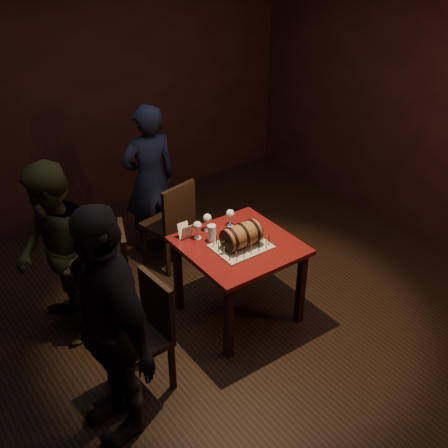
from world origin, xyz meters
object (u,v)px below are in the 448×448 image
object	(u,v)px
wine_glass_left	(197,226)
pint_of_ale	(212,234)
person_left_front	(108,326)
barrel_cake	(241,236)
chair_back	(173,221)
wine_glass_mid	(207,219)
person_back	(150,180)
chair_left_rear	(114,272)
chair_left_front	(147,329)
wine_glass_right	(230,214)
person_left_rear	(56,256)
pub_table	(239,255)

from	to	relation	value
wine_glass_left	pint_of_ale	size ratio (longest dim) A/B	1.07
pint_of_ale	person_left_front	xyz separation A→B (m)	(-1.22, -0.61, 0.06)
barrel_cake	chair_back	world-z (taller)	barrel_cake
wine_glass_mid	person_back	world-z (taller)	person_back
wine_glass_left	chair_left_rear	distance (m)	0.80
chair_back	chair_left_rear	world-z (taller)	same
chair_left_front	wine_glass_right	bearing A→B (deg)	24.55
chair_left_rear	person_left_rear	xyz separation A→B (m)	(-0.41, 0.12, 0.26)
barrel_cake	wine_glass_left	world-z (taller)	barrel_cake
pub_table	chair_left_front	size ratio (longest dim) A/B	0.97
chair_left_front	person_left_front	size ratio (longest dim) A/B	0.53
pub_table	person_left_front	world-z (taller)	person_left_front
pint_of_ale	chair_left_rear	bearing A→B (deg)	153.60
wine_glass_left	wine_glass_mid	xyz separation A→B (m)	(0.14, 0.06, -0.00)
wine_glass_right	chair_left_rear	distance (m)	1.10
pint_of_ale	chair_back	distance (m)	0.87
pub_table	pint_of_ale	xyz separation A→B (m)	(-0.16, 0.17, 0.18)
wine_glass_mid	chair_left_rear	distance (m)	0.90
wine_glass_left	chair_left_front	world-z (taller)	chair_left_front
chair_back	pint_of_ale	bearing A→B (deg)	-96.63
wine_glass_left	person_left_rear	distance (m)	1.15
pint_of_ale	person_left_front	distance (m)	1.37
pub_table	chair_left_front	bearing A→B (deg)	-166.74
chair_left_rear	person_left_rear	distance (m)	0.50
wine_glass_mid	chair_left_front	size ratio (longest dim) A/B	0.17
pint_of_ale	chair_back	xyz separation A→B (m)	(0.09, 0.82, -0.30)
wine_glass_left	chair_back	world-z (taller)	chair_back
chair_back	person_left_rear	xyz separation A→B (m)	(-1.25, -0.33, 0.26)
wine_glass_mid	pint_of_ale	bearing A→B (deg)	-112.18
wine_glass_mid	chair_left_rear	world-z (taller)	chair_left_rear
wine_glass_left	wine_glass_mid	size ratio (longest dim) A/B	1.00
wine_glass_right	chair_back	world-z (taller)	chair_back
wine_glass_right	person_back	world-z (taller)	person_back
person_back	person_left_front	size ratio (longest dim) A/B	0.88
chair_back	person_left_rear	size ratio (longest dim) A/B	0.59
wine_glass_right	chair_left_rear	xyz separation A→B (m)	(-1.01, 0.26, -0.35)
chair_left_front	person_back	bearing A→B (deg)	59.79
chair_left_rear	person_left_front	distance (m)	1.15
pub_table	chair_left_rear	size ratio (longest dim) A/B	0.97
chair_back	chair_left_front	distance (m)	1.55
wine_glass_mid	barrel_cake	bearing A→B (deg)	-78.35
chair_back	person_back	distance (m)	0.50
wine_glass_right	pint_of_ale	world-z (taller)	wine_glass_right
chair_back	person_left_front	world-z (taller)	person_left_front
chair_left_rear	person_back	bearing A→B (deg)	45.99
pub_table	wine_glass_mid	distance (m)	0.41
wine_glass_mid	person_left_front	world-z (taller)	person_left_front
barrel_cake	wine_glass_left	xyz separation A→B (m)	(-0.22, 0.32, 0.01)
person_back	person_left_rear	distance (m)	1.47
chair_left_front	person_left_rear	world-z (taller)	person_left_rear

